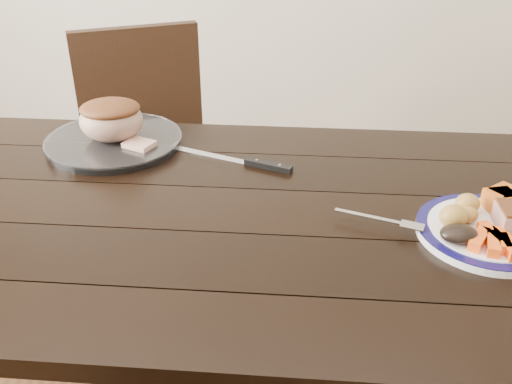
{
  "coord_description": "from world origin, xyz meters",
  "views": [
    {
      "loc": [
        0.06,
        -1.03,
        1.38
      ],
      "look_at": [
        0.08,
        -0.02,
        0.8
      ],
      "focal_mm": 40.0,
      "sensor_mm": 36.0,
      "label": 1
    }
  ],
  "objects_px": {
    "serving_platter": "(114,142)",
    "dining_table": "(219,244)",
    "dinner_plate": "(487,233)",
    "carving_knife": "(253,163)",
    "chair_far": "(151,154)",
    "fork": "(385,221)",
    "roast_joint": "(111,121)"
  },
  "relations": [
    {
      "from": "serving_platter",
      "to": "dining_table",
      "type": "bearing_deg",
      "value": -49.0
    },
    {
      "from": "dinner_plate",
      "to": "carving_knife",
      "type": "bearing_deg",
      "value": 144.93
    },
    {
      "from": "chair_far",
      "to": "serving_platter",
      "type": "bearing_deg",
      "value": 69.08
    },
    {
      "from": "fork",
      "to": "chair_far",
      "type": "bearing_deg",
      "value": 150.31
    },
    {
      "from": "dining_table",
      "to": "roast_joint",
      "type": "bearing_deg",
      "value": 131.0
    },
    {
      "from": "dining_table",
      "to": "chair_far",
      "type": "relative_size",
      "value": 1.81
    },
    {
      "from": "dinner_plate",
      "to": "roast_joint",
      "type": "xyz_separation_m",
      "value": [
        -0.81,
        0.44,
        0.06
      ]
    },
    {
      "from": "roast_joint",
      "to": "carving_knife",
      "type": "distance_m",
      "value": 0.38
    },
    {
      "from": "dinner_plate",
      "to": "fork",
      "type": "bearing_deg",
      "value": 171.86
    },
    {
      "from": "chair_far",
      "to": "serving_platter",
      "type": "height_order",
      "value": "chair_far"
    },
    {
      "from": "carving_knife",
      "to": "dining_table",
      "type": "bearing_deg",
      "value": -84.88
    },
    {
      "from": "dinner_plate",
      "to": "serving_platter",
      "type": "height_order",
      "value": "serving_platter"
    },
    {
      "from": "dining_table",
      "to": "roast_joint",
      "type": "distance_m",
      "value": 0.46
    },
    {
      "from": "dinner_plate",
      "to": "roast_joint",
      "type": "bearing_deg",
      "value": 151.6
    },
    {
      "from": "dining_table",
      "to": "roast_joint",
      "type": "xyz_separation_m",
      "value": [
        -0.28,
        0.32,
        0.16
      ]
    },
    {
      "from": "dinner_plate",
      "to": "chair_far",
      "type": "bearing_deg",
      "value": 132.97
    },
    {
      "from": "dinner_plate",
      "to": "roast_joint",
      "type": "distance_m",
      "value": 0.92
    },
    {
      "from": "serving_platter",
      "to": "fork",
      "type": "xyz_separation_m",
      "value": [
        0.61,
        -0.41,
        0.01
      ]
    },
    {
      "from": "serving_platter",
      "to": "fork",
      "type": "distance_m",
      "value": 0.74
    },
    {
      "from": "chair_far",
      "to": "carving_knife",
      "type": "distance_m",
      "value": 0.67
    },
    {
      "from": "chair_far",
      "to": "dinner_plate",
      "type": "height_order",
      "value": "chair_far"
    },
    {
      "from": "roast_joint",
      "to": "carving_knife",
      "type": "xyz_separation_m",
      "value": [
        0.36,
        -0.12,
        -0.06
      ]
    },
    {
      "from": "fork",
      "to": "roast_joint",
      "type": "bearing_deg",
      "value": 170.63
    },
    {
      "from": "chair_far",
      "to": "fork",
      "type": "relative_size",
      "value": 5.5
    },
    {
      "from": "serving_platter",
      "to": "roast_joint",
      "type": "bearing_deg",
      "value": 0.0
    },
    {
      "from": "chair_far",
      "to": "fork",
      "type": "distance_m",
      "value": 1.04
    },
    {
      "from": "fork",
      "to": "dining_table",
      "type": "bearing_deg",
      "value": -170.4
    },
    {
      "from": "dinner_plate",
      "to": "fork",
      "type": "distance_m",
      "value": 0.2
    },
    {
      "from": "serving_platter",
      "to": "roast_joint",
      "type": "distance_m",
      "value": 0.06
    },
    {
      "from": "fork",
      "to": "carving_knife",
      "type": "bearing_deg",
      "value": 155.9
    },
    {
      "from": "chair_far",
      "to": "dinner_plate",
      "type": "relative_size",
      "value": 3.43
    },
    {
      "from": "serving_platter",
      "to": "roast_joint",
      "type": "relative_size",
      "value": 2.11
    }
  ]
}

